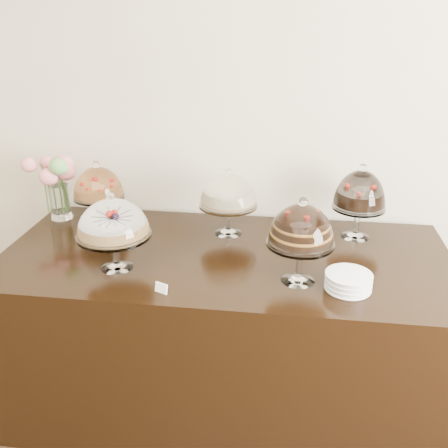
# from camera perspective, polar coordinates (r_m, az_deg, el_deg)

# --- Properties ---
(wall_back) EXTENTS (5.00, 0.04, 3.00)m
(wall_back) POSITION_cam_1_polar(r_m,az_deg,el_deg) (2.77, 5.44, 12.77)
(wall_back) COLOR beige
(wall_back) RESTS_ON ground
(display_counter) EXTENTS (2.20, 1.00, 0.90)m
(display_counter) POSITION_cam_1_polar(r_m,az_deg,el_deg) (2.69, 0.15, -11.96)
(display_counter) COLOR black
(display_counter) RESTS_ON ground
(cake_stand_sugar_sponge) EXTENTS (0.34, 0.34, 0.37)m
(cake_stand_sugar_sponge) POSITION_cam_1_polar(r_m,az_deg,el_deg) (2.29, -12.59, 0.26)
(cake_stand_sugar_sponge) COLOR white
(cake_stand_sugar_sponge) RESTS_ON display_counter
(cake_stand_choco_layer) EXTENTS (0.29, 0.29, 0.39)m
(cake_stand_choco_layer) POSITION_cam_1_polar(r_m,az_deg,el_deg) (2.13, 8.82, -0.47)
(cake_stand_choco_layer) COLOR white
(cake_stand_choco_layer) RESTS_ON display_counter
(cake_stand_cheesecake) EXTENTS (0.31, 0.31, 0.36)m
(cake_stand_cheesecake) POSITION_cam_1_polar(r_m,az_deg,el_deg) (2.59, 0.49, 3.53)
(cake_stand_cheesecake) COLOR white
(cake_stand_cheesecake) RESTS_ON display_counter
(cake_stand_dark_choco) EXTENTS (0.27, 0.27, 0.40)m
(cake_stand_dark_choco) POSITION_cam_1_polar(r_m,az_deg,el_deg) (2.64, 15.27, 3.43)
(cake_stand_dark_choco) COLOR white
(cake_stand_dark_choco) RESTS_ON display_counter
(cake_stand_fruit_tart) EXTENTS (0.28, 0.28, 0.36)m
(cake_stand_fruit_tart) POSITION_cam_1_polar(r_m,az_deg,el_deg) (2.79, -14.20, 4.27)
(cake_stand_fruit_tart) COLOR white
(cake_stand_fruit_tart) RESTS_ON display_counter
(flower_vase) EXTENTS (0.27, 0.23, 0.38)m
(flower_vase) POSITION_cam_1_polar(r_m,az_deg,el_deg) (2.94, -18.57, 5.01)
(flower_vase) COLOR white
(flower_vase) RESTS_ON display_counter
(plate_stack) EXTENTS (0.19, 0.19, 0.07)m
(plate_stack) POSITION_cam_1_polar(r_m,az_deg,el_deg) (2.21, 14.02, -6.41)
(plate_stack) COLOR white
(plate_stack) RESTS_ON display_counter
(price_card_left) EXTENTS (0.06, 0.04, 0.04)m
(price_card_left) POSITION_cam_1_polar(r_m,az_deg,el_deg) (2.14, -7.18, -7.27)
(price_card_left) COLOR white
(price_card_left) RESTS_ON display_counter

